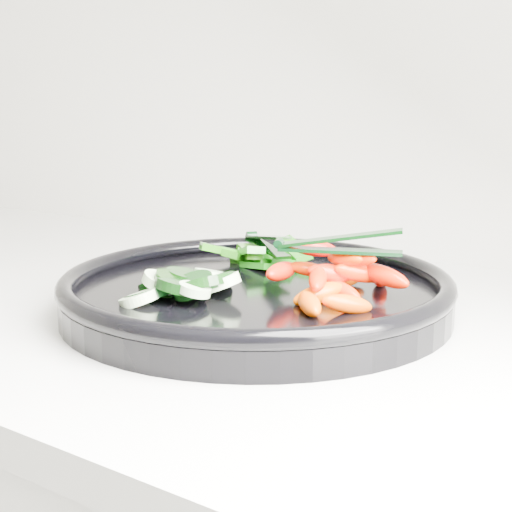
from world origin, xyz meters
The scene contains 6 objects.
veggie_tray centered at (0.15, 1.69, 0.95)m, with size 0.39×0.39×0.04m.
cucumber_pile centered at (0.11, 1.62, 0.96)m, with size 0.12×0.13×0.04m.
carrot_pile centered at (0.23, 1.69, 0.97)m, with size 0.13×0.16×0.05m.
pepper_pile centered at (0.09, 1.77, 0.96)m, with size 0.11×0.10×0.04m.
tong_carrot centered at (0.23, 1.69, 1.00)m, with size 0.11×0.06×0.02m.
tong_pepper centered at (0.10, 1.77, 0.98)m, with size 0.10×0.08×0.02m.
Camera 1 is at (0.52, 1.14, 1.13)m, focal length 50.00 mm.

